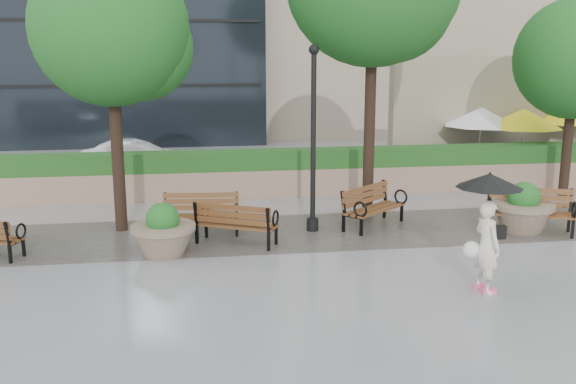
{
  "coord_description": "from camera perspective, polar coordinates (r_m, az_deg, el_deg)",
  "views": [
    {
      "loc": [
        -2.27,
        -11.32,
        4.2
      ],
      "look_at": [
        -0.21,
        2.46,
        1.1
      ],
      "focal_mm": 40.0,
      "sensor_mm": 36.0,
      "label": 1
    }
  ],
  "objects": [
    {
      "name": "car_right",
      "position": [
        21.99,
        -13.35,
        2.84
      ],
      "size": [
        3.81,
        1.47,
        1.24
      ],
      "primitive_type": "imported",
      "rotation": [
        0.0,
        0.0,
        1.53
      ],
      "color": "white",
      "rests_on": "ground"
    },
    {
      "name": "tree_0",
      "position": [
        15.26,
        -14.89,
        13.46
      ],
      "size": [
        3.58,
        3.5,
        6.43
      ],
      "color": "black",
      "rests_on": "ground"
    },
    {
      "name": "cafe_hedge",
      "position": [
        22.51,
        21.69,
        2.06
      ],
      "size": [
        8.0,
        0.5,
        0.9
      ],
      "primitive_type": "cube",
      "color": "#1F4416",
      "rests_on": "ground"
    },
    {
      "name": "hedge_wall",
      "position": [
        18.79,
        -1.43,
        1.7
      ],
      "size": [
        24.0,
        0.8,
        1.35
      ],
      "color": "#957760",
      "rests_on": "ground"
    },
    {
      "name": "bench_4",
      "position": [
        16.02,
        20.63,
        -2.34
      ],
      "size": [
        2.05,
        1.45,
        1.03
      ],
      "rotation": [
        0.0,
        0.0,
        -0.4
      ],
      "color": "brown",
      "rests_on": "ground"
    },
    {
      "name": "planter_left",
      "position": [
        13.59,
        -11.02,
        -3.75
      ],
      "size": [
        1.34,
        1.34,
        1.12
      ],
      "color": "#7F6B56",
      "rests_on": "ground"
    },
    {
      "name": "cobble_strip",
      "position": [
        15.09,
        0.48,
        -3.59
      ],
      "size": [
        28.0,
        3.2,
        0.01
      ],
      "primitive_type": "cube",
      "color": "#383330",
      "rests_on": "ground"
    },
    {
      "name": "patio_umb_yellow_b",
      "position": [
        24.62,
        23.84,
        6.34
      ],
      "size": [
        2.5,
        2.5,
        2.3
      ],
      "color": "black",
      "rests_on": "ground"
    },
    {
      "name": "asphalt_street",
      "position": [
        22.82,
        -2.67,
        1.93
      ],
      "size": [
        40.0,
        7.0,
        0.0
      ],
      "primitive_type": "cube",
      "color": "black",
      "rests_on": "ground"
    },
    {
      "name": "ground",
      "position": [
        12.28,
        2.68,
        -7.46
      ],
      "size": [
        100.0,
        100.0,
        0.0
      ],
      "primitive_type": "plane",
      "color": "gray",
      "rests_on": "ground"
    },
    {
      "name": "bench_2",
      "position": [
        14.15,
        -4.62,
        -3.57
      ],
      "size": [
        1.88,
        1.41,
        0.95
      ],
      "rotation": [
        0.0,
        0.0,
        2.68
      ],
      "color": "brown",
      "rests_on": "ground"
    },
    {
      "name": "pedestrian",
      "position": [
        11.69,
        17.31,
        -2.46
      ],
      "size": [
        1.15,
        1.15,
        2.12
      ],
      "rotation": [
        0.0,
        0.0,
        1.77
      ],
      "color": "#EBE2C6",
      "rests_on": "ground"
    },
    {
      "name": "lamppost",
      "position": [
        14.83,
        2.25,
        3.66
      ],
      "size": [
        0.28,
        0.28,
        4.32
      ],
      "color": "black",
      "rests_on": "ground"
    },
    {
      "name": "bench_3",
      "position": [
        15.63,
        7.59,
        -2.05
      ],
      "size": [
        1.85,
        1.71,
        0.98
      ],
      "rotation": [
        0.0,
        0.0,
        0.69
      ],
      "color": "brown",
      "rests_on": "ground"
    },
    {
      "name": "planter_right",
      "position": [
        16.02,
        20.14,
        -1.72
      ],
      "size": [
        1.42,
        1.42,
        1.19
      ],
      "color": "#7F6B56",
      "rests_on": "ground"
    },
    {
      "name": "patio_umb_white",
      "position": [
        22.5,
        16.8,
        6.38
      ],
      "size": [
        2.5,
        2.5,
        2.3
      ],
      "color": "black",
      "rests_on": "ground"
    },
    {
      "name": "cafe_wall",
      "position": [
        24.45,
        20.44,
        6.6
      ],
      "size": [
        10.0,
        0.6,
        4.0
      ],
      "primitive_type": "cube",
      "color": "tan",
      "rests_on": "ground"
    },
    {
      "name": "bench_1",
      "position": [
        14.99,
        -7.75,
        -2.73
      ],
      "size": [
        1.81,
        0.85,
        0.94
      ],
      "rotation": [
        0.0,
        0.0,
        -0.09
      ],
      "color": "brown",
      "rests_on": "ground"
    },
    {
      "name": "patio_umb_yellow_a",
      "position": [
        22.42,
        20.24,
        6.12
      ],
      "size": [
        2.5,
        2.5,
        2.3
      ],
      "color": "black",
      "rests_on": "ground"
    }
  ]
}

